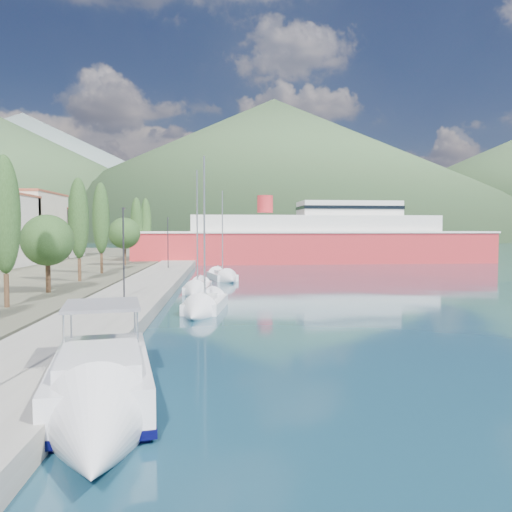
{
  "coord_description": "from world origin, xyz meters",
  "views": [
    {
      "loc": [
        -2.29,
        -21.39,
        5.36
      ],
      "look_at": [
        0.0,
        14.0,
        3.5
      ],
      "focal_mm": 35.0,
      "sensor_mm": 36.0,
      "label": 1
    }
  ],
  "objects": [
    {
      "name": "ground",
      "position": [
        0.0,
        120.0,
        0.0
      ],
      "size": [
        1400.0,
        1400.0,
        0.0
      ],
      "primitive_type": "plane",
      "color": "#15384A"
    },
    {
      "name": "motor_cruiser",
      "position": [
        -5.75,
        -7.56,
        0.6
      ],
      "size": [
        4.82,
        10.25,
        3.64
      ],
      "color": "black",
      "rests_on": "ground"
    },
    {
      "name": "tree_row",
      "position": [
        -15.36,
        32.26,
        5.64
      ],
      "size": [
        4.13,
        64.75,
        9.98
      ],
      "color": "#47301E",
      "rests_on": "land_strip"
    },
    {
      "name": "sailboat_far",
      "position": [
        -2.08,
        30.84,
        0.3
      ],
      "size": [
        3.98,
        7.43,
        10.42
      ],
      "color": "silver",
      "rests_on": "ground"
    },
    {
      "name": "sailboat_near",
      "position": [
        -3.77,
        10.31,
        0.3
      ],
      "size": [
        3.32,
        7.98,
        11.13
      ],
      "color": "silver",
      "rests_on": "ground"
    },
    {
      "name": "quay",
      "position": [
        -9.0,
        26.0,
        0.4
      ],
      "size": [
        5.0,
        88.0,
        0.8
      ],
      "primitive_type": "cube",
      "color": "gray",
      "rests_on": "ground"
    },
    {
      "name": "hills_near",
      "position": [
        98.04,
        372.5,
        49.18
      ],
      "size": [
        1010.0,
        520.0,
        115.0
      ],
      "color": "#385231",
      "rests_on": "ground"
    },
    {
      "name": "sailboat_mid",
      "position": [
        -4.65,
        20.35,
        0.28
      ],
      "size": [
        2.41,
        7.93,
        11.3
      ],
      "color": "silver",
      "rests_on": "ground"
    },
    {
      "name": "lamp_posts",
      "position": [
        -9.0,
        14.66,
        4.08
      ],
      "size": [
        0.15,
        47.15,
        6.06
      ],
      "color": "#2D2D33",
      "rests_on": "quay"
    },
    {
      "name": "ferry",
      "position": [
        12.71,
        60.39,
        3.52
      ],
      "size": [
        58.65,
        14.51,
        11.56
      ],
      "color": "red",
      "rests_on": "ground"
    },
    {
      "name": "hills_far",
      "position": [
        138.59,
        618.73,
        77.39
      ],
      "size": [
        1480.0,
        900.0,
        180.0
      ],
      "color": "slate",
      "rests_on": "ground"
    }
  ]
}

